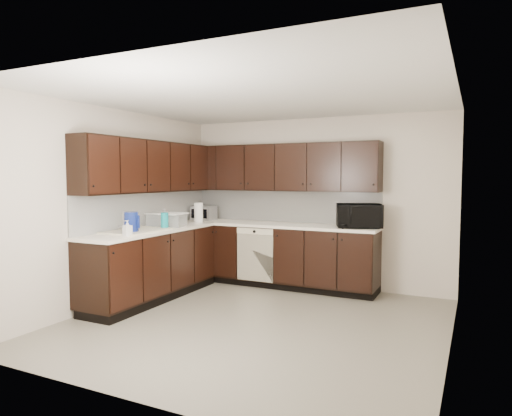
{
  "coord_description": "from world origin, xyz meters",
  "views": [
    {
      "loc": [
        2.19,
        -4.5,
        1.64
      ],
      "look_at": [
        -0.29,
        0.6,
        1.24
      ],
      "focal_mm": 32.0,
      "sensor_mm": 36.0,
      "label": 1
    }
  ],
  "objects_px": {
    "microwave": "(359,216)",
    "toaster_oven": "(204,213)",
    "storage_bin": "(167,220)",
    "sink": "(136,236)",
    "blue_pitcher": "(131,222)"
  },
  "relations": [
    {
      "from": "toaster_oven",
      "to": "blue_pitcher",
      "type": "height_order",
      "value": "blue_pitcher"
    },
    {
      "from": "microwave",
      "to": "blue_pitcher",
      "type": "xyz_separation_m",
      "value": [
        -2.39,
        -1.81,
        -0.03
      ]
    },
    {
      "from": "microwave",
      "to": "toaster_oven",
      "type": "xyz_separation_m",
      "value": [
        -2.5,
        0.02,
        -0.05
      ]
    },
    {
      "from": "microwave",
      "to": "storage_bin",
      "type": "height_order",
      "value": "microwave"
    },
    {
      "from": "toaster_oven",
      "to": "storage_bin",
      "type": "bearing_deg",
      "value": -86.34
    },
    {
      "from": "sink",
      "to": "toaster_oven",
      "type": "distance_m",
      "value": 1.7
    },
    {
      "from": "storage_bin",
      "to": "blue_pitcher",
      "type": "distance_m",
      "value": 0.79
    },
    {
      "from": "sink",
      "to": "microwave",
      "type": "height_order",
      "value": "microwave"
    },
    {
      "from": "toaster_oven",
      "to": "blue_pitcher",
      "type": "xyz_separation_m",
      "value": [
        0.11,
        -1.82,
        0.02
      ]
    },
    {
      "from": "microwave",
      "to": "blue_pitcher",
      "type": "relative_size",
      "value": 2.25
    },
    {
      "from": "sink",
      "to": "blue_pitcher",
      "type": "height_order",
      "value": "sink"
    },
    {
      "from": "sink",
      "to": "toaster_oven",
      "type": "height_order",
      "value": "sink"
    },
    {
      "from": "storage_bin",
      "to": "blue_pitcher",
      "type": "relative_size",
      "value": 1.8
    },
    {
      "from": "microwave",
      "to": "toaster_oven",
      "type": "relative_size",
      "value": 1.65
    },
    {
      "from": "blue_pitcher",
      "to": "sink",
      "type": "bearing_deg",
      "value": 90.97
    }
  ]
}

